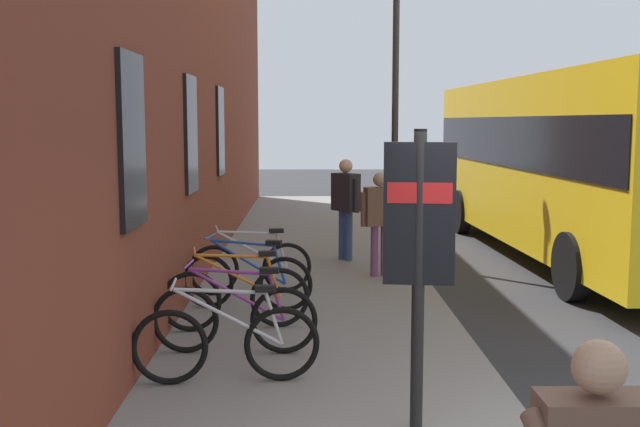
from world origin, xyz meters
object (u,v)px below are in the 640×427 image
(bicycle_under_window, at_px, (235,317))
(pedestrian_by_facade, at_px, (346,199))
(city_bus, at_px, (569,157))
(pedestrian_crossing_street, at_px, (380,213))
(street_lamp, at_px, (395,81))
(bicycle_leaning_wall, at_px, (247,280))
(transit_info_sign, at_px, (419,233))
(bicycle_mid_rack, at_px, (237,297))
(bicycle_beside_lamp, at_px, (227,343))
(bicycle_by_door, at_px, (251,267))

(bicycle_under_window, height_order, pedestrian_by_facade, pedestrian_by_facade)
(city_bus, distance_m, pedestrian_crossing_street, 4.40)
(pedestrian_crossing_street, xyz_separation_m, street_lamp, (1.87, -0.44, 2.16))
(street_lamp, bearing_deg, bicycle_under_window, 158.43)
(bicycle_leaning_wall, distance_m, transit_info_sign, 4.50)
(bicycle_under_window, distance_m, bicycle_leaning_wall, 1.90)
(bicycle_mid_rack, distance_m, street_lamp, 6.19)
(bicycle_under_window, distance_m, city_bus, 8.53)
(bicycle_beside_lamp, bearing_deg, bicycle_by_door, 0.82)
(bicycle_mid_rack, bearing_deg, city_bus, -47.17)
(transit_info_sign, relative_size, street_lamp, 0.45)
(bicycle_under_window, bearing_deg, bicycle_mid_rack, 4.49)
(pedestrian_crossing_street, bearing_deg, city_bus, -59.59)
(bicycle_beside_lamp, height_order, bicycle_under_window, same)
(bicycle_leaning_wall, xyz_separation_m, transit_info_sign, (-4.00, -1.66, 1.21))
(bicycle_under_window, xyz_separation_m, pedestrian_by_facade, (5.50, -1.44, 0.71))
(bicycle_mid_rack, relative_size, city_bus, 0.17)
(bicycle_by_door, relative_size, city_bus, 0.17)
(bicycle_mid_rack, relative_size, bicycle_leaning_wall, 1.00)
(transit_info_sign, distance_m, city_bus, 9.26)
(bicycle_beside_lamp, xyz_separation_m, bicycle_mid_rack, (1.87, 0.09, 0.00))
(bicycle_beside_lamp, bearing_deg, pedestrian_crossing_street, -20.84)
(bicycle_mid_rack, bearing_deg, bicycle_leaning_wall, -2.58)
(pedestrian_by_facade, bearing_deg, bicycle_leaning_wall, 157.84)
(bicycle_mid_rack, xyz_separation_m, street_lamp, (4.98, -2.42, 2.78))
(bicycle_leaning_wall, bearing_deg, city_bus, -52.52)
(bicycle_leaning_wall, xyz_separation_m, pedestrian_by_facade, (3.60, -1.47, 0.71))
(bicycle_leaning_wall, bearing_deg, pedestrian_crossing_street, -41.91)
(transit_info_sign, bearing_deg, bicycle_beside_lamp, 53.91)
(transit_info_sign, height_order, street_lamp, street_lamp)
(bicycle_leaning_wall, bearing_deg, bicycle_by_door, 0.71)
(bicycle_under_window, distance_m, bicycle_by_door, 2.84)
(bicycle_leaning_wall, bearing_deg, bicycle_beside_lamp, -179.14)
(street_lamp, bearing_deg, bicycle_by_door, 142.32)
(bicycle_beside_lamp, height_order, pedestrian_by_facade, pedestrian_by_facade)
(bicycle_leaning_wall, height_order, bicycle_by_door, same)
(bicycle_under_window, height_order, bicycle_mid_rack, same)
(bicycle_by_door, xyz_separation_m, pedestrian_by_facade, (2.66, -1.48, 0.71))
(bicycle_under_window, xyz_separation_m, bicycle_mid_rack, (0.95, 0.07, 0.00))
(bicycle_under_window, relative_size, bicycle_by_door, 1.01)
(bicycle_under_window, relative_size, bicycle_mid_rack, 1.01)
(bicycle_mid_rack, height_order, pedestrian_crossing_street, pedestrian_crossing_street)
(city_bus, xyz_separation_m, street_lamp, (-0.32, 3.30, 1.37))
(bicycle_under_window, height_order, bicycle_leaning_wall, same)
(bicycle_leaning_wall, xyz_separation_m, bicycle_by_door, (0.94, 0.01, 0.00))
(pedestrian_by_facade, relative_size, street_lamp, 0.33)
(bicycle_by_door, distance_m, pedestrian_crossing_street, 2.38)
(bicycle_beside_lamp, height_order, city_bus, city_bus)
(bicycle_leaning_wall, height_order, city_bus, city_bus)
(bicycle_mid_rack, distance_m, city_bus, 7.92)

